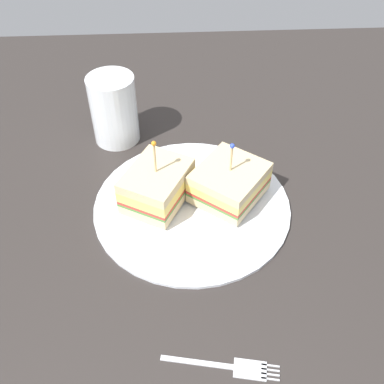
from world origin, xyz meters
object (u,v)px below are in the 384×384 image
at_px(plate, 192,204).
at_px(sandwich_half_front, 229,182).
at_px(drink_glass, 115,113).
at_px(sandwich_half_back, 157,185).
at_px(fork, 234,367).

distance_m(plate, sandwich_half_front, 0.06).
bearing_deg(drink_glass, plate, -55.12).
relative_size(sandwich_half_back, fork, 0.94).
bearing_deg(plate, sandwich_half_back, 170.07).
xyz_separation_m(sandwich_half_front, drink_glass, (-0.18, 0.16, 0.02)).
height_order(sandwich_half_back, drink_glass, same).
xyz_separation_m(plate, sandwich_half_back, (-0.05, 0.01, 0.03)).
bearing_deg(fork, sandwich_half_back, 107.89).
xyz_separation_m(sandwich_half_back, drink_glass, (-0.07, 0.16, 0.01)).
height_order(sandwich_half_back, fork, sandwich_half_back).
bearing_deg(plate, sandwich_half_front, 13.04).
distance_m(sandwich_half_back, drink_glass, 0.18).
height_order(plate, fork, plate).
xyz_separation_m(sandwich_half_front, sandwich_half_back, (-0.11, -0.00, 0.00)).
relative_size(sandwich_half_front, sandwich_half_back, 1.06).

